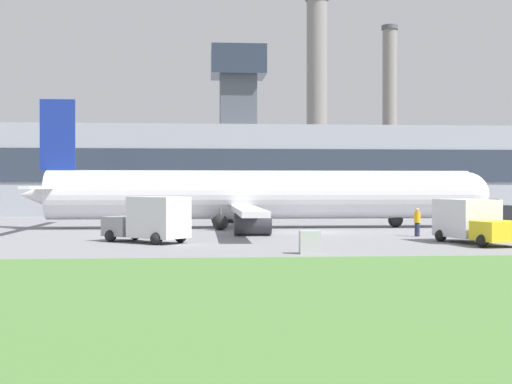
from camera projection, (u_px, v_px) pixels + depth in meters
name	position (u px, v px, depth m)	size (l,w,h in m)	color
ground_plane	(318.00, 232.00, 50.19)	(400.00, 400.00, 0.00)	gray
terminal_building	(270.00, 169.00, 82.91)	(85.05, 11.40, 19.27)	#9EA3AD
smokestack_left	(317.00, 99.00, 118.67)	(3.92, 3.92, 35.26)	gray
smokestack_right	(390.00, 115.00, 122.18)	(2.82, 2.82, 30.85)	gray
airplane	(256.00, 195.00, 55.24)	(36.52, 31.57, 9.85)	silver
pushback_tug	(488.00, 214.00, 56.31)	(3.82, 2.80, 2.24)	#232328
baggage_truck	(473.00, 222.00, 40.38)	(3.72, 6.39, 2.49)	yellow
fuel_truck	(150.00, 220.00, 40.85)	(5.35, 5.02, 2.64)	gray
ground_crew_person	(417.00, 222.00, 45.97)	(0.57, 0.57, 1.84)	#23283D
traffic_cone_near_nose	(453.00, 227.00, 51.66)	(0.59, 0.59, 0.64)	black
utility_cabinet	(310.00, 242.00, 34.09)	(0.98, 0.59, 1.11)	#B2B7B2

